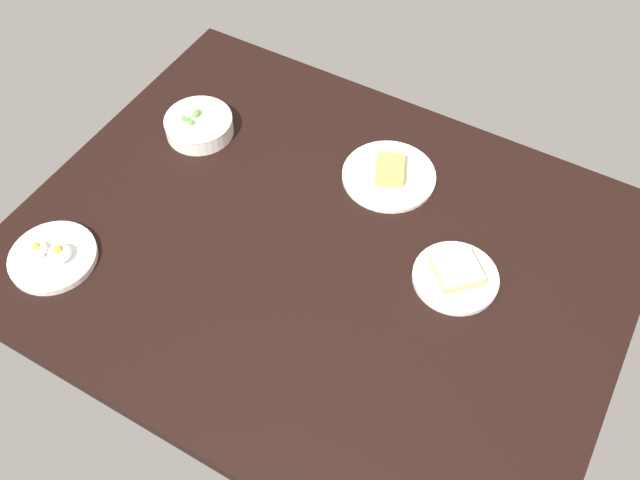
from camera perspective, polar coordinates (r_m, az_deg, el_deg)
The scene contains 5 objects.
dining_table at distance 153.98cm, azimuth -0.00°, elevation -0.89°, with size 130.93×102.62×4.00cm, color black.
plate_cheese at distance 164.95cm, azimuth 5.68°, elevation 5.38°, with size 22.15×22.15×4.26cm.
plate_sandwich at distance 148.86cm, azimuth 11.08°, elevation -2.87°, with size 18.22×18.22×4.52cm.
bowl_peas at distance 176.23cm, azimuth -9.89°, elevation 9.30°, with size 16.85×16.85×5.82cm.
plate_eggs at distance 159.81cm, azimuth -21.06°, elevation -1.23°, with size 18.82×18.82×5.29cm.
Camera 1 is at (-44.54, 78.27, 126.90)cm, focal length 39.06 mm.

